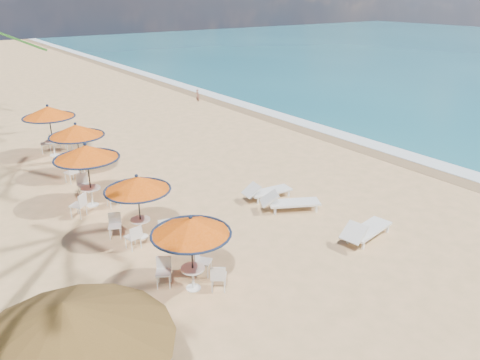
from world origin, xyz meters
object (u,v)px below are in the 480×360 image
object	(u,v)px
lounger_near	(365,230)
lounger_mid	(288,202)
station_4	(49,116)
station_0	(192,235)
lounger_far	(266,191)
station_2	(87,160)
station_3	(76,137)
palapa	(66,325)
station_1	(137,192)

from	to	relation	value
lounger_near	lounger_mid	xyz separation A→B (m)	(-0.57, 3.15, -0.00)
lounger_mid	station_4	bearing A→B (deg)	142.11
station_0	lounger_far	bearing A→B (deg)	33.53
station_2	station_3	bearing A→B (deg)	79.08
station_2	lounger_far	bearing A→B (deg)	-30.15
station_4	lounger_mid	size ratio (longest dim) A/B	1.14
lounger_far	palapa	distance (m)	11.28
station_4	palapa	world-z (taller)	palapa
station_0	lounger_near	xyz separation A→B (m)	(5.88, -0.96, -1.27)
station_1	station_4	bearing A→B (deg)	89.64
station_3	station_1	bearing A→B (deg)	-91.68
palapa	station_4	bearing A→B (deg)	76.34
station_0	station_1	distance (m)	3.46
station_0	palapa	bearing A→B (deg)	-146.06
station_4	lounger_mid	distance (m)	12.84
station_3	lounger_near	size ratio (longest dim) A/B	1.06
station_2	lounger_near	size ratio (longest dim) A/B	1.09
station_1	station_4	world-z (taller)	station_4
station_3	station_4	world-z (taller)	station_4
station_0	station_4	xyz separation A→B (m)	(0.07, 13.80, 0.33)
station_0	station_1	world-z (taller)	station_0
lounger_mid	lounger_far	size ratio (longest dim) A/B	1.09
station_0	station_4	distance (m)	13.81
lounger_far	station_1	bearing A→B (deg)	-172.67
station_4	station_0	bearing A→B (deg)	-90.29
station_0	lounger_near	world-z (taller)	station_0
station_1	station_3	distance (m)	6.71
station_4	station_1	bearing A→B (deg)	-90.36
station_2	palapa	xyz separation A→B (m)	(-3.49, -9.50, 0.52)
station_0	station_1	bearing A→B (deg)	89.93
station_3	station_0	bearing A→B (deg)	-91.13
station_0	station_3	distance (m)	10.16
lounger_mid	station_3	bearing A→B (deg)	150.49
station_3	lounger_mid	world-z (taller)	station_3
station_0	station_2	distance (m)	6.87
station_2	lounger_far	size ratio (longest dim) A/B	1.21
station_0	station_3	size ratio (longest dim) A/B	0.92
station_0	palapa	size ratio (longest dim) A/B	0.61
lounger_mid	lounger_near	bearing A→B (deg)	-51.90
station_4	palapa	distance (m)	16.93
station_2	station_4	world-z (taller)	station_4
station_3	palapa	distance (m)	13.46
lounger_far	lounger_near	bearing A→B (deg)	-75.97
station_0	lounger_mid	size ratio (longest dim) A/B	0.99
station_1	lounger_mid	world-z (taller)	station_1
station_1	station_3	bearing A→B (deg)	88.32
lounger_far	palapa	xyz separation A→B (m)	(-9.23, -6.16, 2.01)
lounger_near	lounger_far	size ratio (longest dim) A/B	1.11
station_0	lounger_mid	distance (m)	5.89
station_2	station_1	bearing A→B (deg)	-82.60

